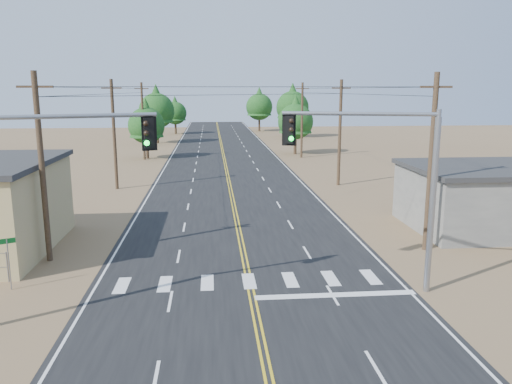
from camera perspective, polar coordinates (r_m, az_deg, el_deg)
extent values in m
plane|color=olive|center=(17.23, 1.36, -20.08)|extent=(220.00, 220.00, 0.00)
cube|color=black|center=(45.50, -2.92, 0.13)|extent=(15.00, 200.00, 0.02)
cylinder|color=gray|center=(26.83, -26.53, -7.68)|extent=(0.06, 0.06, 1.50)
cylinder|color=#4C3826|center=(28.27, -23.26, 2.43)|extent=(0.30, 0.30, 10.00)
cube|color=#4C3826|center=(27.98, -23.95, 10.94)|extent=(1.80, 0.12, 0.12)
cylinder|color=#4C3826|center=(47.56, -15.90, 6.28)|extent=(0.30, 0.30, 10.00)
cube|color=#4C3826|center=(47.39, -16.19, 11.34)|extent=(1.80, 0.12, 0.12)
cylinder|color=#4C3826|center=(67.26, -12.79, 7.87)|extent=(0.30, 0.30, 10.00)
cube|color=#4C3826|center=(67.14, -12.95, 11.45)|extent=(1.80, 0.12, 0.12)
cylinder|color=#4C3826|center=(29.51, 19.35, 3.06)|extent=(0.30, 0.30, 10.00)
cube|color=#4C3826|center=(29.23, 19.91, 11.23)|extent=(1.80, 0.12, 0.12)
cylinder|color=#4C3826|center=(48.30, 9.55, 6.64)|extent=(0.30, 0.30, 10.00)
cube|color=#4C3826|center=(48.13, 9.72, 11.62)|extent=(1.80, 0.12, 0.12)
cylinder|color=#4C3826|center=(67.79, 5.27, 8.13)|extent=(0.30, 0.30, 10.00)
cube|color=#4C3826|center=(67.67, 5.34, 11.69)|extent=(1.80, 0.12, 0.12)
cylinder|color=gray|center=(20.56, -21.45, 8.05)|extent=(7.00, 2.50, 0.18)
cube|color=black|center=(21.01, -12.18, 6.63)|extent=(0.48, 0.45, 1.25)
sphere|color=black|center=(20.80, -12.47, 7.66)|extent=(0.23, 0.23, 0.23)
sphere|color=black|center=(20.83, -12.42, 6.57)|extent=(0.23, 0.23, 0.23)
sphere|color=#0CE533|center=(20.86, -12.38, 5.49)|extent=(0.23, 0.23, 0.23)
cylinder|color=gray|center=(23.40, 19.48, -1.65)|extent=(0.27, 0.27, 7.90)
cylinder|color=gray|center=(22.87, 20.15, 8.04)|extent=(0.20, 0.20, 0.68)
cylinder|color=gray|center=(22.57, 11.62, 8.75)|extent=(6.53, 2.04, 0.18)
cube|color=black|center=(22.79, 3.84, 7.14)|extent=(0.47, 0.43, 1.24)
sphere|color=black|center=(22.58, 4.08, 8.10)|extent=(0.23, 0.23, 0.23)
sphere|color=black|center=(22.61, 4.06, 7.10)|extent=(0.23, 0.23, 0.23)
sphere|color=#0CE533|center=(22.64, 4.05, 6.10)|extent=(0.23, 0.23, 0.23)
cylinder|color=gray|center=(25.63, -26.38, -7.44)|extent=(0.06, 0.06, 2.43)
cube|color=#0C561D|center=(25.31, -26.61, -5.04)|extent=(0.67, 0.33, 0.24)
cylinder|color=#3F2D1E|center=(68.47, -12.31, 4.96)|extent=(0.40, 0.40, 2.88)
cone|color=#154918|center=(68.14, -12.46, 8.31)|extent=(4.49, 4.49, 5.13)
sphere|color=#154918|center=(68.20, -12.42, 7.43)|extent=(4.81, 4.81, 4.81)
cylinder|color=#3F2D1E|center=(88.14, -11.20, 6.68)|extent=(0.44, 0.44, 3.62)
cone|color=#154918|center=(87.87, -11.33, 9.95)|extent=(5.63, 5.63, 6.44)
sphere|color=#154918|center=(87.92, -11.29, 9.09)|extent=(6.04, 6.04, 6.04)
cylinder|color=#3F2D1E|center=(105.97, -9.17, 7.33)|extent=(0.44, 0.44, 2.83)
cone|color=#154918|center=(105.76, -9.24, 9.45)|extent=(4.40, 4.40, 5.02)
sphere|color=#154918|center=(105.80, -9.22, 8.90)|extent=(4.71, 4.71, 4.71)
cylinder|color=#3F2D1E|center=(71.91, 4.50, 5.55)|extent=(0.43, 0.43, 3.02)
cone|color=#154918|center=(71.59, 4.55, 8.89)|extent=(4.69, 4.69, 5.36)
sphere|color=#154918|center=(71.65, 4.53, 8.02)|extent=(5.03, 5.03, 5.03)
cylinder|color=#3F2D1E|center=(97.49, 4.15, 7.35)|extent=(0.50, 0.50, 3.74)
cone|color=#154918|center=(97.25, 4.20, 10.41)|extent=(5.82, 5.82, 6.66)
sphere|color=#154918|center=(97.29, 4.19, 9.62)|extent=(6.24, 6.24, 6.24)
cylinder|color=#3F2D1E|center=(111.76, 0.38, 7.86)|extent=(0.45, 0.45, 3.50)
cone|color=#154918|center=(111.55, 0.38, 10.35)|extent=(5.44, 5.44, 6.22)
sphere|color=#154918|center=(111.58, 0.38, 9.70)|extent=(5.83, 5.83, 5.83)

